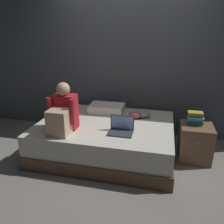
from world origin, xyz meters
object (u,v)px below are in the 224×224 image
(nightstand, at_px, (195,142))
(clothes_pile, at_px, (138,114))
(bed, at_px, (106,138))
(pillow, at_px, (107,108))
(person_sitting, at_px, (63,113))
(book_stack, at_px, (195,118))
(laptop, at_px, (121,129))

(nightstand, bearing_deg, clothes_pile, 165.98)
(bed, bearing_deg, pillow, 102.06)
(person_sitting, relative_size, book_stack, 3.03)
(laptop, relative_size, book_stack, 1.48)
(nightstand, distance_m, laptop, 1.12)
(clothes_pile, bearing_deg, book_stack, -11.22)
(pillow, xyz_separation_m, book_stack, (1.36, -0.29, 0.06))
(laptop, bearing_deg, pillow, 117.91)
(nightstand, height_order, laptop, laptop)
(person_sitting, relative_size, laptop, 2.05)
(bed, xyz_separation_m, book_stack, (1.26, 0.16, 0.37))
(bed, xyz_separation_m, person_sitting, (-0.48, -0.40, 0.50))
(pillow, distance_m, book_stack, 1.39)
(pillow, relative_size, book_stack, 2.59)
(bed, bearing_deg, clothes_pile, 35.89)
(laptop, xyz_separation_m, book_stack, (0.97, 0.44, 0.07))
(pillow, distance_m, clothes_pile, 0.56)
(book_stack, bearing_deg, clothes_pile, 168.78)
(person_sitting, height_order, clothes_pile, person_sitting)
(bed, distance_m, clothes_pile, 0.63)
(book_stack, xyz_separation_m, clothes_pile, (-0.82, 0.16, -0.06))
(bed, height_order, pillow, pillow)
(book_stack, bearing_deg, person_sitting, -162.35)
(laptop, height_order, pillow, laptop)
(book_stack, bearing_deg, pillow, 167.90)
(person_sitting, bearing_deg, book_stack, 17.65)
(nightstand, bearing_deg, bed, -175.28)
(bed, relative_size, clothes_pile, 5.84)
(laptop, relative_size, clothes_pile, 0.93)
(nightstand, relative_size, person_sitting, 0.80)
(person_sitting, distance_m, book_stack, 1.83)
(laptop, relative_size, pillow, 0.57)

